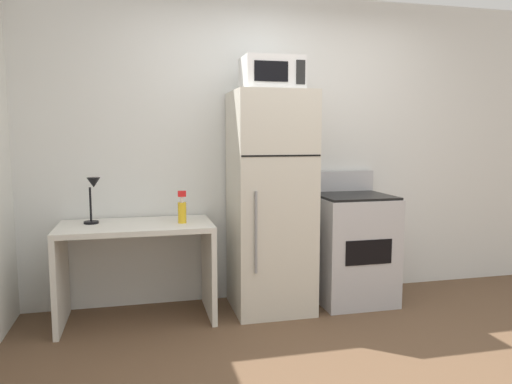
% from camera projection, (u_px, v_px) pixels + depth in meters
% --- Properties ---
extents(ground_plane, '(12.00, 12.00, 0.00)m').
position_uv_depth(ground_plane, '(359.00, 384.00, 2.76)').
color(ground_plane, brown).
extents(wall_back_white, '(5.00, 0.10, 2.60)m').
position_uv_depth(wall_back_white, '(278.00, 149.00, 4.25)').
color(wall_back_white, silver).
rests_on(wall_back_white, ground).
extents(desk, '(1.15, 0.62, 0.75)m').
position_uv_depth(desk, '(137.00, 253.00, 3.69)').
color(desk, silver).
rests_on(desk, ground).
extents(desk_lamp, '(0.14, 0.12, 0.35)m').
position_uv_depth(desk_lamp, '(93.00, 192.00, 3.64)').
color(desk_lamp, black).
rests_on(desk_lamp, desk).
extents(spray_bottle, '(0.06, 0.06, 0.25)m').
position_uv_depth(spray_bottle, '(182.00, 210.00, 3.69)').
color(spray_bottle, yellow).
rests_on(spray_bottle, desk).
extents(refrigerator, '(0.62, 0.64, 1.76)m').
position_uv_depth(refrigerator, '(270.00, 202.00, 3.90)').
color(refrigerator, beige).
rests_on(refrigerator, ground).
extents(microwave, '(0.46, 0.35, 0.26)m').
position_uv_depth(microwave, '(272.00, 74.00, 3.76)').
color(microwave, silver).
rests_on(microwave, refrigerator).
extents(oven_range, '(0.62, 0.61, 1.10)m').
position_uv_depth(oven_range, '(352.00, 247.00, 4.13)').
color(oven_range, '#B7B7BC').
rests_on(oven_range, ground).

